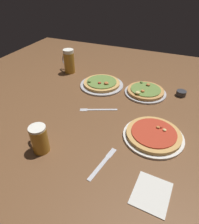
# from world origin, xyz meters

# --- Properties ---
(ground_plane) EXTENTS (2.40, 2.40, 0.03)m
(ground_plane) POSITION_xyz_m (0.00, 0.00, -0.01)
(ground_plane) COLOR brown
(pizza_plate_near) EXTENTS (0.30, 0.30, 0.05)m
(pizza_plate_near) POSITION_xyz_m (0.32, -0.07, 0.02)
(pizza_plate_near) COLOR silver
(pizza_plate_near) RESTS_ON ground_plane
(pizza_plate_far) EXTENTS (0.31, 0.31, 0.05)m
(pizza_plate_far) POSITION_xyz_m (-0.12, 0.33, 0.02)
(pizza_plate_far) COLOR #B2B2B7
(pizza_plate_far) RESTS_ON ground_plane
(pizza_plate_side) EXTENTS (0.27, 0.27, 0.05)m
(pizza_plate_side) POSITION_xyz_m (0.19, 0.34, 0.02)
(pizza_plate_side) COLOR #B2B2B7
(pizza_plate_side) RESTS_ON ground_plane
(beer_mug_dark) EXTENTS (0.12, 0.09, 0.14)m
(beer_mug_dark) POSITION_xyz_m (-0.14, -0.35, 0.07)
(beer_mug_dark) COLOR #B27A23
(beer_mug_dark) RESTS_ON ground_plane
(beer_mug_amber) EXTENTS (0.14, 0.10, 0.18)m
(beer_mug_amber) POSITION_xyz_m (-0.45, 0.44, 0.09)
(beer_mug_amber) COLOR #B27A23
(beer_mug_amber) RESTS_ON ground_plane
(ramekin_sauce) EXTENTS (0.06, 0.06, 0.03)m
(ramekin_sauce) POSITION_xyz_m (0.41, 0.40, 0.02)
(ramekin_sauce) COLOR #333338
(ramekin_sauce) RESTS_ON ground_plane
(napkin_folded) EXTENTS (0.14, 0.17, 0.01)m
(napkin_folded) POSITION_xyz_m (0.37, -0.38, 0.00)
(napkin_folded) COLOR silver
(napkin_folded) RESTS_ON ground_plane
(fork_left) EXTENTS (0.21, 0.11, 0.01)m
(fork_left) POSITION_xyz_m (-0.03, 0.04, 0.00)
(fork_left) COLOR silver
(fork_left) RESTS_ON ground_plane
(knife_right) EXTENTS (0.06, 0.21, 0.01)m
(knife_right) POSITION_xyz_m (0.15, -0.32, 0.00)
(knife_right) COLOR silver
(knife_right) RESTS_ON ground_plane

